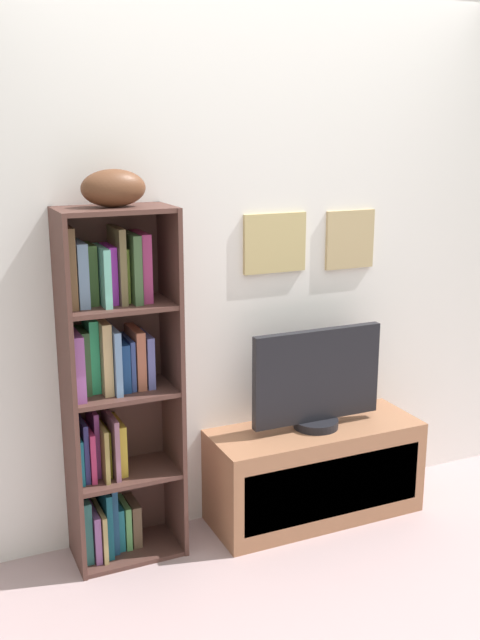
% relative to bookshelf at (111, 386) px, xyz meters
% --- Properties ---
extents(ground, '(5.20, 5.20, 0.04)m').
position_rel_bookshelf_xyz_m(ground, '(0.75, -0.99, -0.82)').
color(ground, '#B09498').
extents(back_wall, '(4.80, 0.08, 2.60)m').
position_rel_bookshelf_xyz_m(back_wall, '(0.75, 0.14, 0.50)').
color(back_wall, white).
rests_on(back_wall, ground).
extents(bookshelf, '(0.49, 0.30, 1.58)m').
position_rel_bookshelf_xyz_m(bookshelf, '(0.00, 0.00, 0.00)').
color(bookshelf, '#4D2F28').
rests_on(bookshelf, ground).
extents(football, '(0.27, 0.16, 0.15)m').
position_rel_bookshelf_xyz_m(football, '(0.04, -0.03, 0.86)').
color(football, brown).
rests_on(football, bookshelf).
extents(tv_stand, '(1.05, 0.39, 0.47)m').
position_rel_bookshelf_xyz_m(tv_stand, '(0.99, -0.09, -0.57)').
color(tv_stand, '#9C6647').
rests_on(tv_stand, ground).
extents(television, '(0.67, 0.22, 0.49)m').
position_rel_bookshelf_xyz_m(television, '(0.99, -0.09, -0.09)').
color(television, black).
rests_on(television, tv_stand).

